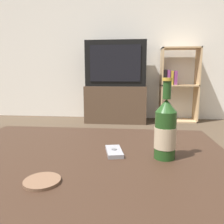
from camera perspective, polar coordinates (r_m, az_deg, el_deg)
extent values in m
cube|color=silver|center=(3.72, 3.26, 18.66)|extent=(8.00, 0.05, 2.60)
cube|color=#332116|center=(0.73, -8.75, -13.88)|extent=(1.02, 0.87, 0.04)
cylinder|color=black|center=(1.30, -24.12, -14.37)|extent=(0.07, 0.07, 0.40)
cylinder|color=black|center=(1.17, 19.54, -16.72)|extent=(0.07, 0.07, 0.40)
cube|color=#4C3828|center=(3.39, 1.08, 2.19)|extent=(0.91, 0.49, 0.55)
cube|color=black|center=(3.37, 1.11, 12.42)|extent=(0.88, 0.37, 0.66)
cube|color=black|center=(3.17, 0.81, 12.60)|extent=(0.72, 0.01, 0.51)
cube|color=tan|center=(3.48, 12.70, 6.85)|extent=(0.02, 0.30, 1.12)
cube|color=tan|center=(3.59, 21.30, 6.50)|extent=(0.02, 0.30, 1.12)
cube|color=tan|center=(3.59, 16.64, -2.08)|extent=(0.56, 0.30, 0.02)
cube|color=tan|center=(3.53, 17.06, 6.69)|extent=(0.56, 0.30, 0.02)
cube|color=tan|center=(3.55, 17.51, 15.58)|extent=(0.56, 0.30, 0.02)
cube|color=#2D2828|center=(3.49, 13.48, 8.83)|extent=(0.05, 0.21, 0.22)
cube|color=#7F3875|center=(3.49, 14.37, 8.75)|extent=(0.05, 0.21, 0.22)
cube|color=#B7932D|center=(3.50, 15.20, 8.62)|extent=(0.04, 0.21, 0.21)
cube|color=#7F3875|center=(3.51, 16.05, 8.59)|extent=(0.04, 0.21, 0.21)
cylinder|color=#1E4219|center=(0.73, 13.70, -5.93)|extent=(0.07, 0.07, 0.15)
cylinder|color=tan|center=(0.73, 13.68, -6.51)|extent=(0.07, 0.07, 0.07)
cone|color=#1E4219|center=(0.71, 14.01, 1.67)|extent=(0.07, 0.07, 0.04)
cylinder|color=#1E4219|center=(0.71, 14.17, 5.59)|extent=(0.03, 0.03, 0.06)
cylinder|color=#B79333|center=(0.71, 14.28, 8.28)|extent=(0.03, 0.03, 0.01)
cube|color=gray|center=(0.77, 0.54, -10.29)|extent=(0.07, 0.12, 0.01)
cylinder|color=slate|center=(0.77, 0.54, -9.69)|extent=(0.02, 0.02, 0.00)
cylinder|color=brown|center=(0.61, -17.77, -16.84)|extent=(0.09, 0.09, 0.01)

